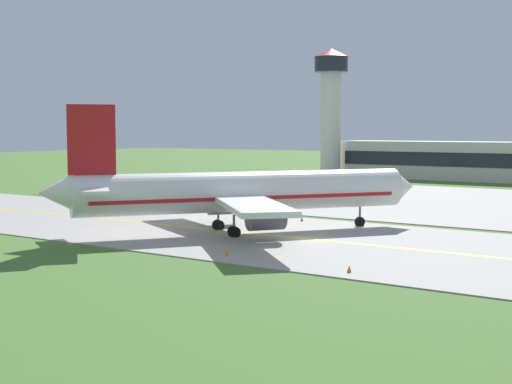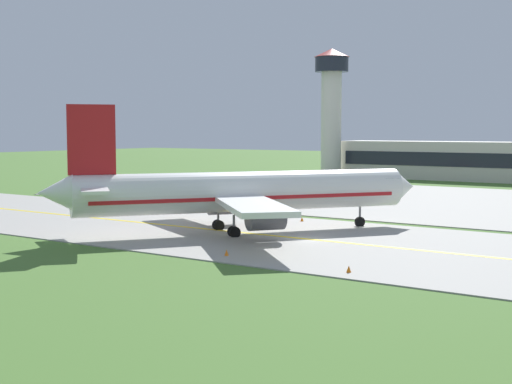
% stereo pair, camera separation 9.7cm
% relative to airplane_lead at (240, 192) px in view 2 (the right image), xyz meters
% --- Properties ---
extents(ground_plane, '(500.00, 500.00, 0.00)m').
position_rel_airplane_lead_xyz_m(ground_plane, '(8.01, -0.10, -4.13)').
color(ground_plane, '#47702D').
extents(taxiway_strip, '(240.00, 28.00, 0.10)m').
position_rel_airplane_lead_xyz_m(taxiway_strip, '(8.01, -0.10, -4.08)').
color(taxiway_strip, '#9E9B93').
rests_on(taxiway_strip, ground).
extents(taxiway_centreline, '(220.00, 0.60, 0.01)m').
position_rel_airplane_lead_xyz_m(taxiway_centreline, '(8.01, -0.10, -4.03)').
color(taxiway_centreline, yellow).
rests_on(taxiway_centreline, taxiway_strip).
extents(airplane_lead, '(28.86, 34.19, 12.70)m').
position_rel_airplane_lead_xyz_m(airplane_lead, '(0.00, 0.00, 0.00)').
color(airplane_lead, white).
rests_on(airplane_lead, ground).
extents(service_truck_pushback, '(4.04, 6.34, 2.65)m').
position_rel_airplane_lead_xyz_m(service_truck_pushback, '(-25.79, 27.14, -2.60)').
color(service_truck_pushback, red).
rests_on(service_truck_pushback, ground).
extents(terminal_building, '(59.25, 9.89, 9.12)m').
position_rel_airplane_lead_xyz_m(terminal_building, '(-2.74, 87.93, -0.15)').
color(terminal_building, beige).
rests_on(terminal_building, ground).
extents(control_tower, '(7.60, 7.60, 27.81)m').
position_rel_airplane_lead_xyz_m(control_tower, '(-33.47, 80.43, 12.57)').
color(control_tower, silver).
rests_on(control_tower, ground).
extents(traffic_cone_near_edge, '(0.44, 0.44, 0.60)m').
position_rel_airplane_lead_xyz_m(traffic_cone_near_edge, '(6.94, -11.56, -3.83)').
color(traffic_cone_near_edge, orange).
rests_on(traffic_cone_near_edge, ground).
extents(traffic_cone_mid_edge, '(0.44, 0.44, 0.60)m').
position_rel_airplane_lead_xyz_m(traffic_cone_mid_edge, '(0.67, 10.99, -3.83)').
color(traffic_cone_mid_edge, orange).
rests_on(traffic_cone_mid_edge, ground).
extents(traffic_cone_far_edge, '(0.44, 0.44, 0.60)m').
position_rel_airplane_lead_xyz_m(traffic_cone_far_edge, '(18.38, -12.10, -3.83)').
color(traffic_cone_far_edge, orange).
rests_on(traffic_cone_far_edge, ground).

